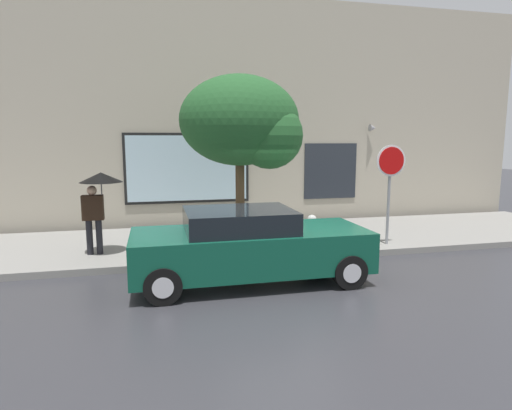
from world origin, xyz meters
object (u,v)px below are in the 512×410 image
(fire_hydrant, at_px, (312,231))
(stop_sign, at_px, (390,175))
(pedestrian_with_umbrella, at_px, (98,190))
(street_tree, at_px, (246,124))
(parked_car, at_px, (249,246))

(fire_hydrant, relative_size, stop_sign, 0.31)
(stop_sign, bearing_deg, fire_hydrant, 171.75)
(pedestrian_with_umbrella, relative_size, stop_sign, 0.76)
(street_tree, distance_m, stop_sign, 3.71)
(street_tree, bearing_deg, fire_hydrant, -11.15)
(parked_car, height_order, pedestrian_with_umbrella, pedestrian_with_umbrella)
(fire_hydrant, bearing_deg, pedestrian_with_umbrella, 175.38)
(parked_car, relative_size, fire_hydrant, 5.80)
(pedestrian_with_umbrella, height_order, street_tree, street_tree)
(pedestrian_with_umbrella, height_order, stop_sign, stop_sign)
(pedestrian_with_umbrella, distance_m, stop_sign, 6.83)
(pedestrian_with_umbrella, bearing_deg, stop_sign, -5.64)
(parked_car, relative_size, stop_sign, 1.82)
(parked_car, xyz_separation_m, pedestrian_with_umbrella, (-2.93, 2.24, 0.89))
(street_tree, bearing_deg, parked_car, -100.67)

